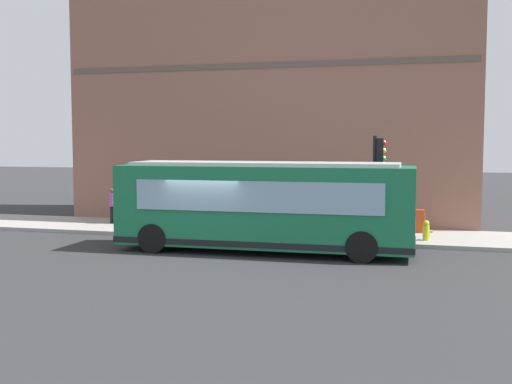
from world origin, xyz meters
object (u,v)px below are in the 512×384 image
(traffic_light_near_corner, at_px, (378,167))
(fire_hydrant, at_px, (426,230))
(pedestrian_near_building_entrance, at_px, (155,206))
(pedestrian_walking_along_curb, at_px, (113,203))
(newspaper_vending_box, at_px, (419,221))
(pedestrian_by_light_pole, at_px, (170,204))
(city_bus_nearside, at_px, (264,207))
(pedestrian_near_hydrant, at_px, (282,204))

(traffic_light_near_corner, relative_size, fire_hydrant, 5.17)
(traffic_light_near_corner, height_order, pedestrian_near_building_entrance, traffic_light_near_corner)
(traffic_light_near_corner, bearing_deg, pedestrian_near_building_entrance, 84.15)
(fire_hydrant, bearing_deg, pedestrian_walking_along_curb, 84.57)
(pedestrian_near_building_entrance, xyz_separation_m, newspaper_vending_box, (1.46, -10.78, -0.46))
(newspaper_vending_box, bearing_deg, pedestrian_walking_along_curb, 93.35)
(fire_hydrant, xyz_separation_m, newspaper_vending_box, (2.04, 0.28, 0.09))
(fire_hydrant, height_order, newspaper_vending_box, newspaper_vending_box)
(pedestrian_walking_along_curb, height_order, newspaper_vending_box, pedestrian_walking_along_curb)
(newspaper_vending_box, bearing_deg, fire_hydrant, -172.31)
(traffic_light_near_corner, xyz_separation_m, newspaper_vending_box, (2.41, -1.48, -2.22))
(fire_hydrant, distance_m, pedestrian_by_light_pole, 10.81)
(traffic_light_near_corner, bearing_deg, newspaper_vending_box, -31.46)
(pedestrian_by_light_pole, bearing_deg, fire_hydrant, -97.29)
(pedestrian_walking_along_curb, bearing_deg, traffic_light_near_corner, -98.06)
(pedestrian_walking_along_curb, bearing_deg, pedestrian_by_light_pole, -87.92)
(city_bus_nearside, relative_size, pedestrian_walking_along_curb, 6.46)
(pedestrian_near_hydrant, xyz_separation_m, pedestrian_near_building_entrance, (-0.73, 5.34, -0.14))
(fire_hydrant, height_order, pedestrian_near_hydrant, pedestrian_near_hydrant)
(newspaper_vending_box, bearing_deg, traffic_light_near_corner, 148.54)
(traffic_light_near_corner, distance_m, fire_hydrant, 2.92)
(fire_hydrant, relative_size, pedestrian_near_building_entrance, 0.46)
(traffic_light_near_corner, distance_m, pedestrian_walking_along_curb, 11.88)
(pedestrian_by_light_pole, bearing_deg, newspaper_vending_box, -86.33)
(pedestrian_by_light_pole, distance_m, pedestrian_walking_along_curb, 2.67)
(fire_hydrant, distance_m, pedestrian_walking_along_curb, 13.45)
(pedestrian_by_light_pole, relative_size, pedestrian_walking_along_curb, 1.01)
(city_bus_nearside, height_order, newspaper_vending_box, city_bus_nearside)
(city_bus_nearside, distance_m, fire_hydrant, 6.26)
(pedestrian_near_building_entrance, relative_size, pedestrian_walking_along_curb, 1.03)
(pedestrian_near_hydrant, bearing_deg, city_bus_nearside, -175.37)
(pedestrian_near_building_entrance, relative_size, newspaper_vending_box, 1.78)
(traffic_light_near_corner, relative_size, pedestrian_by_light_pole, 2.42)
(traffic_light_near_corner, xyz_separation_m, fire_hydrant, (0.37, -1.75, -2.31))
(pedestrian_by_light_pole, xyz_separation_m, pedestrian_near_hydrant, (-0.06, -5.00, 0.15))
(city_bus_nearside, xyz_separation_m, pedestrian_walking_along_curb, (4.34, 8.02, -0.52))
(fire_hydrant, xyz_separation_m, pedestrian_walking_along_curb, (1.27, 13.38, 0.53))
(pedestrian_near_building_entrance, xyz_separation_m, pedestrian_walking_along_curb, (0.69, 2.33, -0.03))
(city_bus_nearside, relative_size, pedestrian_near_building_entrance, 6.29)
(city_bus_nearside, height_order, traffic_light_near_corner, traffic_light_near_corner)
(pedestrian_near_building_entrance, bearing_deg, pedestrian_by_light_pole, -23.64)
(pedestrian_near_hydrant, relative_size, pedestrian_walking_along_curb, 1.16)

